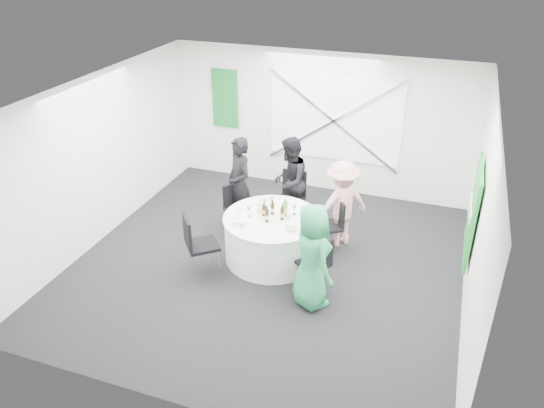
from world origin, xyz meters
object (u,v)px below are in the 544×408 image
(chair_front_left, at_px, (196,240))
(person_man_back, at_px, (290,181))
(person_woman_pink, at_px, (341,204))
(chair_back, at_px, (292,194))
(chair_front_right, at_px, (317,261))
(banquet_table, at_px, (272,238))
(clear_water_bottle, at_px, (260,209))
(green_water_bottle, at_px, (285,209))
(chair_back_left, at_px, (236,204))
(person_woman_green, at_px, (312,256))
(person_man_back_left, at_px, (239,184))
(chair_back_right, at_px, (333,221))

(chair_front_left, relative_size, person_man_back, 0.63)
(person_woman_pink, bearing_deg, chair_front_left, -0.68)
(chair_back, xyz_separation_m, chair_front_right, (0.95, -1.78, -0.08))
(banquet_table, height_order, clear_water_bottle, clear_water_bottle)
(chair_front_left, bearing_deg, green_water_bottle, -90.84)
(person_man_back, relative_size, clear_water_bottle, 5.52)
(clear_water_bottle, bearing_deg, chair_back_left, 136.76)
(person_woman_pink, height_order, person_woman_green, person_woman_green)
(chair_back_left, height_order, green_water_bottle, green_water_bottle)
(person_man_back_left, xyz_separation_m, person_woman_green, (1.80, -1.69, -0.05))
(chair_front_left, xyz_separation_m, clear_water_bottle, (0.75, 0.78, 0.28))
(chair_front_right, height_order, green_water_bottle, green_water_bottle)
(chair_back, xyz_separation_m, chair_back_right, (0.88, -0.58, -0.07))
(person_man_back, xyz_separation_m, person_woman_pink, (1.05, -0.45, -0.05))
(chair_back_left, bearing_deg, person_man_back_left, 18.60)
(chair_back_right, bearing_deg, banquet_table, -90.00)
(person_man_back, relative_size, green_water_bottle, 5.12)
(person_woman_pink, xyz_separation_m, green_water_bottle, (-0.75, -0.70, 0.13))
(chair_back_left, distance_m, person_woman_green, 2.44)
(person_woman_green, bearing_deg, chair_back, -20.83)
(banquet_table, height_order, chair_front_left, chair_front_left)
(chair_back, height_order, chair_front_left, chair_front_left)
(chair_front_right, distance_m, clear_water_bottle, 1.31)
(chair_back_right, height_order, clear_water_bottle, clear_water_bottle)
(person_man_back_left, xyz_separation_m, person_man_back, (0.77, 0.48, -0.04))
(chair_back_right, relative_size, person_woman_pink, 0.59)
(chair_back_left, relative_size, chair_front_right, 0.95)
(person_man_back_left, relative_size, person_woman_pink, 1.12)
(chair_front_left, distance_m, person_man_back_left, 1.60)
(chair_front_right, xyz_separation_m, green_water_bottle, (-0.73, 0.72, 0.37))
(clear_water_bottle, bearing_deg, chair_front_right, -27.82)
(chair_back_left, relative_size, person_woman_green, 0.53)
(person_woman_pink, bearing_deg, chair_back_left, -36.74)
(chair_front_right, bearing_deg, person_man_back_left, -94.41)
(green_water_bottle, distance_m, clear_water_bottle, 0.40)
(chair_back_left, xyz_separation_m, chair_front_right, (1.83, -1.27, 0.03))
(green_water_bottle, bearing_deg, person_man_back, 104.45)
(banquet_table, height_order, person_woman_green, person_woman_green)
(chair_back, xyz_separation_m, person_woman_pink, (0.97, -0.37, 0.16))
(chair_front_left, bearing_deg, chair_front_right, -123.88)
(chair_back, bearing_deg, chair_back_right, -35.00)
(banquet_table, xyz_separation_m, person_woman_green, (0.91, -0.91, 0.41))
(chair_back_left, xyz_separation_m, person_man_back_left, (0.04, 0.12, 0.36))
(person_woman_green, distance_m, green_water_bottle, 1.27)
(chair_back_right, height_order, person_woman_green, person_woman_green)
(banquet_table, relative_size, chair_front_left, 1.54)
(person_man_back_left, bearing_deg, chair_front_right, 4.05)
(person_woman_pink, distance_m, person_woman_green, 1.73)
(banquet_table, bearing_deg, chair_front_right, -33.15)
(chair_back_right, height_order, person_man_back_left, person_man_back_left)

